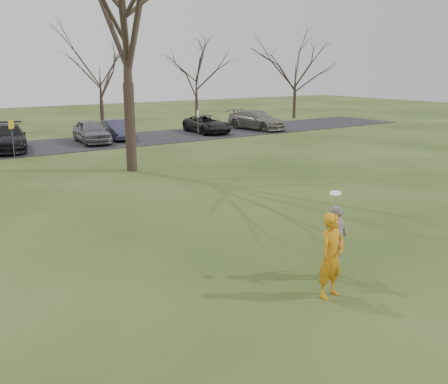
{
  "coord_description": "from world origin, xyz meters",
  "views": [
    {
      "loc": [
        -7.52,
        -7.13,
        4.89
      ],
      "look_at": [
        0.0,
        4.0,
        1.5
      ],
      "focal_mm": 39.57,
      "sensor_mm": 36.0,
      "label": 1
    }
  ],
  "objects": [
    {
      "name": "car_3",
      "position": [
        -1.8,
        24.68,
        0.82
      ],
      "size": [
        3.2,
        5.67,
        1.55
      ],
      "primitive_type": "imported",
      "rotation": [
        0.0,
        0.0,
        -0.2
      ],
      "color": "black",
      "rests_on": "parking_strip"
    },
    {
      "name": "car_4",
      "position": [
        3.48,
        24.84,
        0.8
      ],
      "size": [
        2.17,
        4.6,
        1.52
      ],
      "primitive_type": "imported",
      "rotation": [
        0.0,
        0.0,
        -0.08
      ],
      "color": "slate",
      "rests_on": "parking_strip"
    },
    {
      "name": "car_6",
      "position": [
        12.6,
        24.98,
        0.7
      ],
      "size": [
        2.47,
        4.86,
        1.31
      ],
      "primitive_type": "imported",
      "rotation": [
        0.0,
        0.0,
        -0.06
      ],
      "color": "black",
      "rests_on": "parking_strip"
    },
    {
      "name": "player_defender",
      "position": [
        0.0,
        -0.15,
        0.95
      ],
      "size": [
        0.74,
        0.54,
        1.9
      ],
      "primitive_type": "imported",
      "rotation": [
        0.0,
        0.0,
        0.13
      ],
      "color": "orange",
      "rests_on": "ground"
    },
    {
      "name": "parking_strip",
      "position": [
        0.0,
        25.0,
        0.02
      ],
      "size": [
        62.0,
        6.5,
        0.04
      ],
      "primitive_type": "cube",
      "color": "black",
      "rests_on": "ground"
    },
    {
      "name": "catching_play",
      "position": [
        0.84,
        0.53,
        0.94
      ],
      "size": [
        1.06,
        0.7,
        2.02
      ],
      "color": "beige",
      "rests_on": "ground"
    },
    {
      "name": "sign_yellow",
      "position": [
        -2.0,
        22.0,
        1.45
      ],
      "size": [
        0.35,
        0.35,
        2.08
      ],
      "color": "#47474C",
      "rests_on": "ground"
    },
    {
      "name": "car_5",
      "position": [
        5.51,
        25.52,
        0.71
      ],
      "size": [
        1.67,
        4.13,
        1.33
      ],
      "primitive_type": "imported",
      "rotation": [
        0.0,
        0.0,
        -0.06
      ],
      "color": "#35334D",
      "rests_on": "parking_strip"
    },
    {
      "name": "sign_white",
      "position": [
        10.0,
        22.0,
        1.45
      ],
      "size": [
        0.35,
        0.35,
        2.08
      ],
      "color": "#47474C",
      "rests_on": "ground"
    },
    {
      "name": "big_tree",
      "position": [
        2.0,
        15.0,
        7.0
      ],
      "size": [
        9.0,
        9.0,
        14.0
      ],
      "primitive_type": null,
      "color": "#352821",
      "rests_on": "ground"
    },
    {
      "name": "small_tree_row",
      "position": [
        4.38,
        30.06,
        3.89
      ],
      "size": [
        55.0,
        5.9,
        8.5
      ],
      "color": "#352821",
      "rests_on": "ground"
    },
    {
      "name": "ground",
      "position": [
        0.0,
        0.0,
        0.0
      ],
      "size": [
        120.0,
        120.0,
        0.0
      ],
      "primitive_type": "plane",
      "color": "#1E380F",
      "rests_on": "ground"
    },
    {
      "name": "car_7",
      "position": [
        17.07,
        24.56,
        0.8
      ],
      "size": [
        3.01,
        5.55,
        1.53
      ],
      "primitive_type": "imported",
      "rotation": [
        0.0,
        0.0,
        0.17
      ],
      "color": "slate",
      "rests_on": "parking_strip"
    }
  ]
}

